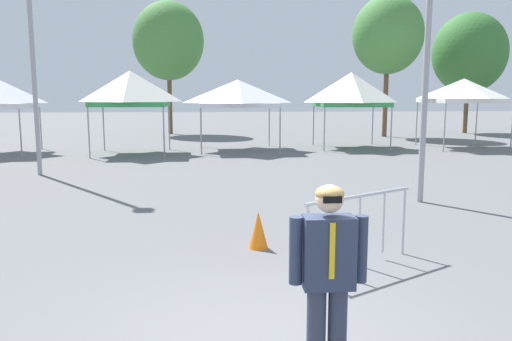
{
  "coord_description": "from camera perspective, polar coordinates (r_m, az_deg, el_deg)",
  "views": [
    {
      "loc": [
        -0.47,
        -4.63,
        2.49
      ],
      "look_at": [
        0.24,
        3.28,
        1.3
      ],
      "focal_mm": 35.5,
      "sensor_mm": 36.0,
      "label": 1
    }
  ],
  "objects": [
    {
      "name": "person_foreground",
      "position": [
        4.29,
        8.11,
        -11.46
      ],
      "size": [
        0.65,
        0.26,
        1.78
      ],
      "color": "#33384C",
      "rests_on": "ground"
    },
    {
      "name": "tree_behind_tents_center",
      "position": [
        36.14,
        22.91,
        12.08
      ],
      "size": [
        4.66,
        4.66,
        7.71
      ],
      "color": "brown",
      "rests_on": "ground"
    },
    {
      "name": "tree_behind_tents_left",
      "position": [
        33.19,
        -9.85,
        14.18
      ],
      "size": [
        4.44,
        4.44,
        8.28
      ],
      "color": "brown",
      "rests_on": "ground"
    },
    {
      "name": "light_pole_near_lift",
      "position": [
        17.3,
        -24.16,
        16.38
      ],
      "size": [
        0.36,
        0.36,
        9.0
      ],
      "color": "#9E9EA3",
      "rests_on": "ground"
    },
    {
      "name": "crowd_barrier_by_lift",
      "position": [
        7.5,
        11.59,
        -5.05
      ],
      "size": [
        1.84,
        1.1,
        1.08
      ],
      "color": "#B7BABF",
      "rests_on": "ground"
    },
    {
      "name": "tree_behind_tents_right",
      "position": [
        31.55,
        14.64,
        14.55
      ],
      "size": [
        4.13,
        4.13,
        8.24
      ],
      "color": "brown",
      "rests_on": "ground"
    },
    {
      "name": "canopy_tent_far_right",
      "position": [
        25.82,
        22.36,
        8.31
      ],
      "size": [
        3.29,
        3.29,
        3.24
      ],
      "color": "#9E9EA3",
      "rests_on": "ground"
    },
    {
      "name": "canopy_tent_behind_right",
      "position": [
        22.06,
        -13.97,
        8.94
      ],
      "size": [
        3.08,
        3.08,
        3.49
      ],
      "color": "#9E9EA3",
      "rests_on": "ground"
    },
    {
      "name": "canopy_tent_center",
      "position": [
        24.34,
        10.67,
        8.95
      ],
      "size": [
        3.28,
        3.28,
        3.52
      ],
      "color": "#9E9EA3",
      "rests_on": "ground"
    },
    {
      "name": "traffic_cone_lot_center",
      "position": [
        8.32,
        0.26,
        -6.7
      ],
      "size": [
        0.32,
        0.32,
        0.61
      ],
      "primitive_type": "cone",
      "color": "orange",
      "rests_on": "ground"
    },
    {
      "name": "canopy_tent_behind_left",
      "position": [
        22.94,
        -2.07,
        8.67
      ],
      "size": [
        3.58,
        3.58,
        3.16
      ],
      "color": "#9E9EA3",
      "rests_on": "ground"
    }
  ]
}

